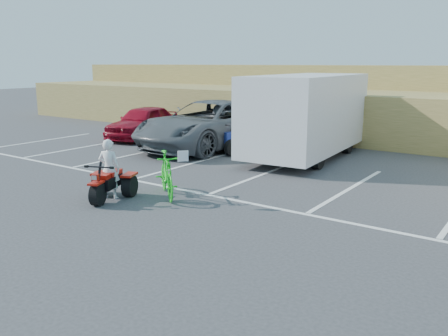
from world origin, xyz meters
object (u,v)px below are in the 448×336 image
Objects in this scene: quad_atv_blue at (238,152)px; red_trike_atv at (108,200)px; green_dirt_bike at (167,175)px; grey_pickup at (210,124)px; rider at (109,169)px; red_car at (143,122)px; cargo_trailer at (307,114)px; quad_atv_green at (265,155)px.

red_trike_atv is at bearing -60.62° from quad_atv_blue.
green_dirt_bike is 6.98m from grey_pickup.
rider is 7.41m from grey_pickup.
red_car is at bearing 88.29° from green_dirt_bike.
grey_pickup is at bearing -15.28° from red_car.
grey_pickup reaches higher than quad_atv_blue.
cargo_trailer is at bearing -124.93° from rider.
cargo_trailer is at bearing 7.76° from grey_pickup.
quad_atv_blue is (1.45, -0.22, -0.91)m from grey_pickup.
cargo_trailer is (7.69, 0.12, 0.83)m from red_car.
quad_atv_blue is at bearing -16.88° from red_car.
green_dirt_bike is at bearing -54.17° from red_car.
red_car reaches higher than quad_atv_green.
red_trike_atv is 9.61m from red_car.
rider is at bearing -69.21° from grey_pickup.
red_trike_atv is 0.22× the size of grey_pickup.
cargo_trailer reaches higher than grey_pickup.
quad_atv_blue is (-2.47, -0.55, -1.53)m from cargo_trailer.
grey_pickup is 1.05× the size of cargo_trailer.
grey_pickup is 4.40× the size of quad_atv_green.
quad_atv_green is at bearing 25.31° from quad_atv_blue.
green_dirt_bike is 6.05m from quad_atv_green.
quad_atv_blue is (-0.81, 6.83, -0.73)m from rider.
red_car reaches higher than red_trike_atv.
quad_atv_blue is at bearing 179.02° from quad_atv_green.
red_trike_atv is 0.84× the size of quad_atv_blue.
rider reaches higher than red_trike_atv.
red_trike_atv is at bearing 90.00° from rider.
grey_pickup is 3.78m from red_car.
cargo_trailer is (1.60, 7.52, 1.53)m from red_trike_atv.
red_car is at bearing -162.37° from quad_atv_blue.
red_car is (-6.03, 7.26, -0.02)m from rider.
quad_atv_green is at bearing -163.70° from cargo_trailer.
quad_atv_blue is at bearing -105.50° from rider.
quad_atv_green is (-1.32, -0.49, -1.53)m from cargo_trailer.
quad_atv_green is (1.15, 0.06, 0.00)m from quad_atv_blue.
red_trike_atv is 1.54m from green_dirt_bike.
rider is 0.35× the size of red_car.
grey_pickup is (-3.29, 6.15, 0.35)m from green_dirt_bike.
green_dirt_bike is 0.30× the size of cargo_trailer.
cargo_trailer reaches higher than green_dirt_bike.
red_trike_atv is at bearing -62.76° from red_car.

